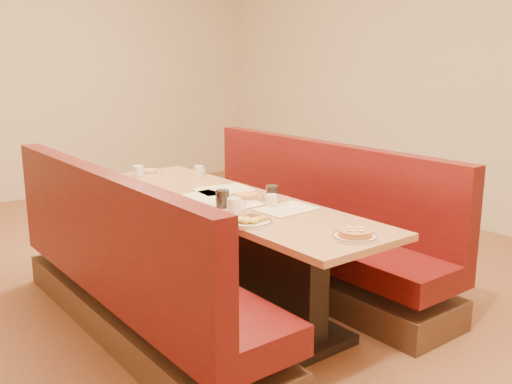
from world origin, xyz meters
TOP-DOWN VIEW (x-y plane):
  - ground at (0.00, 0.00)m, footprint 8.00×8.00m
  - room_envelope at (0.00, 0.00)m, footprint 6.04×8.04m
  - diner_table at (0.00, 0.00)m, footprint 0.70×2.50m
  - booth_left at (-0.73, 0.00)m, footprint 0.55×2.50m
  - booth_right at (0.73, 0.00)m, footprint 0.55×2.50m
  - placemat_near_left at (-0.12, -0.13)m, footprint 0.41×0.31m
  - placemat_near_right at (0.12, -0.44)m, footprint 0.36×0.28m
  - placemat_far_left at (-0.12, 0.16)m, footprint 0.37×0.30m
  - placemat_far_right at (0.12, 0.24)m, footprint 0.42×0.33m
  - pancake_plate at (0.02, -1.10)m, footprint 0.24×0.24m
  - eggs_plate at (-0.25, -0.56)m, footprint 0.27×0.27m
  - extra_plate_mid at (0.09, -0.07)m, footprint 0.22×0.22m
  - extra_plate_far at (-0.02, 1.10)m, footprint 0.20×0.20m
  - coffee_mug_a at (0.09, -0.34)m, footprint 0.10×0.07m
  - coffee_mug_b at (-0.19, -0.33)m, footprint 0.12×0.09m
  - coffee_mug_c at (0.25, 0.77)m, footprint 0.11×0.07m
  - coffee_mug_d at (-0.14, 1.04)m, footprint 0.11×0.08m
  - soda_tumbler_near at (-0.17, -0.18)m, footprint 0.08×0.08m
  - soda_tumbler_mid at (0.17, -0.24)m, footprint 0.08×0.08m

SIDE VIEW (x-z plane):
  - ground at x=0.00m, z-range 0.00..0.00m
  - booth_left at x=-0.73m, z-range -0.16..0.89m
  - booth_right at x=0.73m, z-range -0.16..0.89m
  - diner_table at x=0.00m, z-range 0.00..0.75m
  - placemat_near_left at x=-0.12m, z-range 0.75..0.76m
  - placemat_near_right at x=0.12m, z-range 0.75..0.76m
  - placemat_far_left at x=-0.12m, z-range 0.75..0.76m
  - placemat_far_right at x=0.12m, z-range 0.75..0.76m
  - extra_plate_far at x=-0.02m, z-range 0.74..0.78m
  - extra_plate_mid at x=0.09m, z-range 0.74..0.79m
  - eggs_plate at x=-0.25m, z-range 0.74..0.79m
  - pancake_plate at x=0.02m, z-range 0.74..0.80m
  - coffee_mug_a at x=0.09m, z-range 0.75..0.83m
  - coffee_mug_c at x=0.25m, z-range 0.75..0.83m
  - coffee_mug_d at x=-0.14m, z-range 0.75..0.84m
  - coffee_mug_b at x=-0.19m, z-range 0.75..0.85m
  - soda_tumbler_mid at x=0.17m, z-range 0.75..0.86m
  - soda_tumbler_near at x=-0.17m, z-range 0.75..0.87m
  - room_envelope at x=0.00m, z-range 0.52..3.34m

